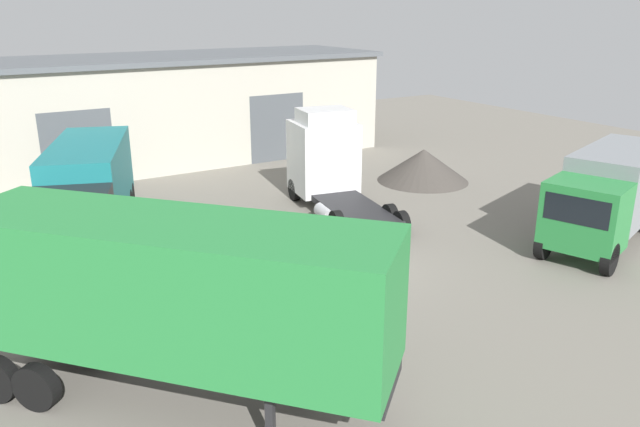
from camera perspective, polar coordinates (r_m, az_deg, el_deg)
The scene contains 7 objects.
ground_plane at distance 20.42m, azimuth 1.83°, elevation -4.83°, with size 60.00×60.00×0.00m, color slate.
warehouse_building at distance 35.09m, azimuth -14.23°, elevation 9.27°, with size 23.90×7.49×5.57m.
tractor_unit_white at distance 26.13m, azimuth 0.70°, elevation 4.78°, with size 3.66×7.04×4.04m.
container_trailer_green at distance 13.05m, azimuth -13.49°, elevation -6.92°, with size 7.90×8.49×4.10m.
box_truck_green at distance 24.39m, azimuth 25.07°, elevation 1.90°, with size 7.60×4.56×3.22m.
box_truck_black at distance 23.59m, azimuth -20.52°, elevation 2.21°, with size 5.15×8.75×3.39m.
gravel_pile at distance 30.48m, azimuth 9.42°, elevation 4.38°, with size 4.39×4.39×1.56m.
Camera 1 is at (-10.38, -15.62, 8.08)m, focal length 35.00 mm.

